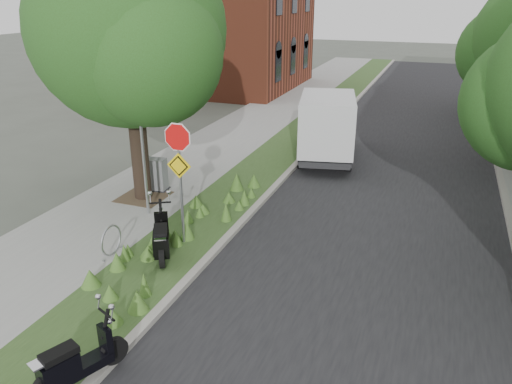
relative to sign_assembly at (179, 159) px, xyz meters
The scene contains 16 objects.
ground 2.78m from the sign_assembly, 22.62° to the right, with size 120.00×120.00×0.00m, color #4C5147.
sidewalk_near 10.10m from the sign_assembly, 106.84° to the left, with size 3.50×60.00×0.12m, color gray.
verge 9.69m from the sign_assembly, 90.61° to the left, with size 2.00×60.00×0.12m, color #30471E.
kerb_near 9.73m from the sign_assembly, 84.54° to the left, with size 0.20×60.00×0.13m, color #9E9991.
road 10.65m from the sign_assembly, 64.96° to the left, with size 7.00×60.00×0.01m, color black.
kerb_far 12.50m from the sign_assembly, 50.01° to the left, with size 0.20×60.00×0.13m, color #9E9991.
street_tree_main 4.30m from the sign_assembly, 139.63° to the left, with size 6.21×5.54×7.66m.
bare_post 2.18m from the sign_assembly, 145.95° to the left, with size 0.08×0.08×4.00m.
bike_hoop 2.54m from the sign_assembly, 137.69° to the right, with size 0.06×0.78×0.77m.
sign_assembly is the anchor object (origin of this frame).
brick_building 22.97m from the sign_assembly, 110.72° to the left, with size 9.40×10.40×8.30m.
far_tree_c 19.42m from the sign_assembly, 64.46° to the left, with size 4.37×3.89×5.93m.
scooter_near 2.01m from the sign_assembly, 94.98° to the right, with size 1.03×1.63×0.86m.
scooter_far 5.42m from the sign_assembly, 81.80° to the right, with size 0.80×1.56×0.79m.
box_truck 8.51m from the sign_assembly, 78.37° to the left, with size 2.80×5.02×2.14m.
utility_cabinet 4.24m from the sign_assembly, 131.27° to the left, with size 0.82×0.59×1.03m.
Camera 1 is at (4.30, -9.33, 6.03)m, focal length 35.00 mm.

